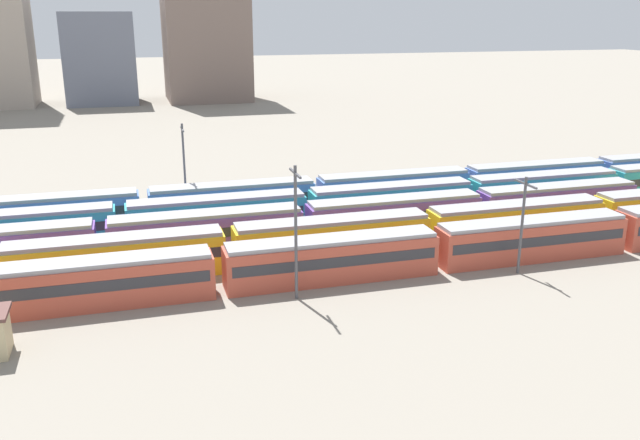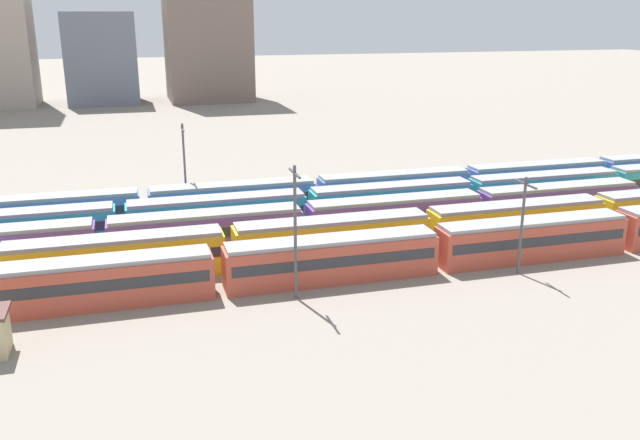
{
  "view_description": "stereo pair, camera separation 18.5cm",
  "coord_description": "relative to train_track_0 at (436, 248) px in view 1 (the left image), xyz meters",
  "views": [
    {
      "loc": [
        0.41,
        -50.54,
        21.47
      ],
      "look_at": [
        18.02,
        10.4,
        2.04
      ],
      "focal_mm": 38.03,
      "sensor_mm": 36.0,
      "label": 1
    },
    {
      "loc": [
        0.59,
        -50.59,
        21.47
      ],
      "look_at": [
        18.02,
        10.4,
        2.04
      ],
      "focal_mm": 38.03,
      "sensor_mm": 36.0,
      "label": 2
    }
  ],
  "objects": [
    {
      "name": "ground_plane",
      "position": [
        -25.51,
        10.4,
        -1.9
      ],
      "size": [
        600.0,
        600.0,
        0.0
      ],
      "primitive_type": "plane",
      "color": "gray"
    },
    {
      "name": "train_track_0",
      "position": [
        0.0,
        0.0,
        0.0
      ],
      "size": [
        74.7,
        3.06,
        3.75
      ],
      "color": "#BC4C38",
      "rests_on": "ground_plane"
    },
    {
      "name": "train_track_1",
      "position": [
        20.52,
        5.2,
        0.0
      ],
      "size": [
        112.5,
        3.06,
        3.75
      ],
      "color": "yellow",
      "rests_on": "ground_plane"
    },
    {
      "name": "train_track_2",
      "position": [
        -9.1,
        10.4,
        0.0
      ],
      "size": [
        74.7,
        3.06,
        3.75
      ],
      "color": "#6B429E",
      "rests_on": "ground_plane"
    },
    {
      "name": "train_track_3",
      "position": [
        2.08,
        15.6,
        0.0
      ],
      "size": [
        93.6,
        3.06,
        3.75
      ],
      "color": "teal",
      "rests_on": "ground_plane"
    },
    {
      "name": "train_track_4",
      "position": [
        4.48,
        20.8,
        0.0
      ],
      "size": [
        93.6,
        3.06,
        3.75
      ],
      "color": "#4C70BC",
      "rests_on": "ground_plane"
    },
    {
      "name": "catenary_pole_0",
      "position": [
        6.42,
        -2.92,
        2.87
      ],
      "size": [
        0.24,
        3.2,
        8.5
      ],
      "color": "#4C4C51",
      "rests_on": "ground_plane"
    },
    {
      "name": "catenary_pole_1",
      "position": [
        -19.22,
        23.58,
        3.67
      ],
      "size": [
        0.24,
        3.2,
        10.06
      ],
      "color": "#4C4C51",
      "rests_on": "ground_plane"
    },
    {
      "name": "catenary_pole_2",
      "position": [
        -13.24,
        -2.85,
        3.99
      ],
      "size": [
        0.24,
        3.2,
        10.67
      ],
      "color": "#4C4C51",
      "rests_on": "ground_plane"
    },
    {
      "name": "distant_building_2",
      "position": [
        -29.69,
        127.69,
        8.99
      ],
      "size": [
        16.63,
        17.22,
        21.8
      ],
      "primitive_type": "cube",
      "color": "slate",
      "rests_on": "ground_plane"
    },
    {
      "name": "distant_building_3",
      "position": [
        -3.75,
        127.69,
        17.87
      ],
      "size": [
        20.4,
        20.94,
        39.55
      ],
      "primitive_type": "cube",
      "color": "#7A665B",
      "rests_on": "ground_plane"
    }
  ]
}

